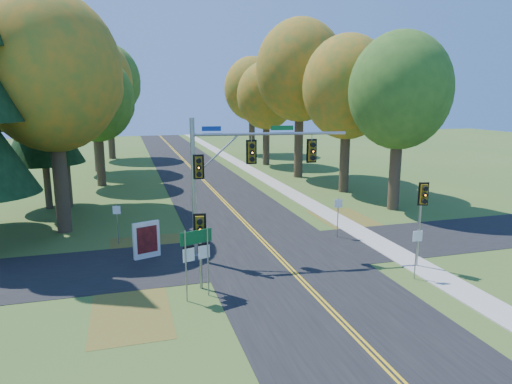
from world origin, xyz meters
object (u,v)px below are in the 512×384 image
object	(u,v)px
info_kiosk	(147,240)
east_signal_pole	(422,203)
route_sign_cluster	(197,250)
traffic_mast	(233,170)

from	to	relation	value
info_kiosk	east_signal_pole	bearing A→B (deg)	-40.37
route_sign_cluster	info_kiosk	bearing A→B (deg)	89.88
east_signal_pole	route_sign_cluster	xyz separation A→B (m)	(-10.84, -0.41, -1.12)
traffic_mast	info_kiosk	distance (m)	5.80
east_signal_pole	info_kiosk	size ratio (longest dim) A/B	2.21
traffic_mast	east_signal_pole	world-z (taller)	traffic_mast
east_signal_pole	route_sign_cluster	distance (m)	10.91
traffic_mast	east_signal_pole	distance (m)	9.22
traffic_mast	route_sign_cluster	xyz separation A→B (m)	(-2.54, -4.18, -2.52)
route_sign_cluster	east_signal_pole	bearing A→B (deg)	-15.64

